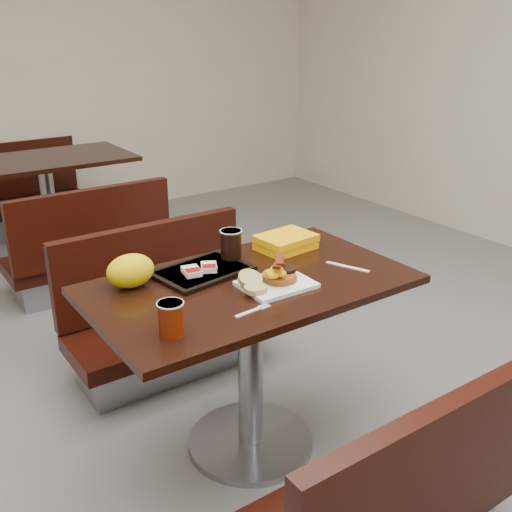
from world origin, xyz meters
TOP-DOWN VIEW (x-y plane):
  - floor at (0.00, 0.00)m, footprint 6.00×7.00m
  - table_near at (0.00, 0.00)m, footprint 1.20×0.70m
  - bench_near_s at (0.00, -0.70)m, footprint 1.00×0.46m
  - bench_near_n at (0.00, 0.70)m, footprint 1.00×0.46m
  - table_far at (0.00, 2.60)m, footprint 1.20×0.70m
  - bench_far_s at (0.00, 1.90)m, footprint 1.00×0.46m
  - bench_far_n at (0.00, 3.30)m, footprint 1.00×0.46m
  - platter at (0.05, -0.09)m, footprint 0.26×0.20m
  - pancake_stack at (0.08, -0.08)m, footprint 0.15×0.15m
  - sausage_patty at (0.11, -0.07)m, footprint 0.09×0.09m
  - scrambled_eggs at (0.04, -0.10)m, footprint 0.09×0.08m
  - bacon_strips at (0.06, -0.10)m, footprint 0.15×0.15m
  - muffin_bottom at (-0.05, -0.11)m, footprint 0.10×0.10m
  - muffin_top at (-0.04, -0.05)m, footprint 0.09×0.09m
  - coffee_cup_near at (-0.43, -0.20)m, footprint 0.10×0.10m
  - fork at (-0.15, -0.21)m, footprint 0.14×0.04m
  - knife at (0.39, -0.11)m, footprint 0.08×0.17m
  - condiment_ketchup at (0.02, -0.01)m, footprint 0.04×0.03m
  - tray at (-0.11, 0.17)m, footprint 0.38×0.30m
  - hashbrown_sleeve_left at (-0.16, 0.15)m, footprint 0.08×0.09m
  - hashbrown_sleeve_right at (-0.09, 0.15)m, footprint 0.09×0.10m
  - coffee_cup_far at (0.05, 0.21)m, footprint 0.09×0.09m
  - clamshell at (0.32, 0.19)m, footprint 0.25×0.20m
  - paper_bag at (-0.38, 0.21)m, footprint 0.19×0.15m

SIDE VIEW (x-z plane):
  - floor at x=0.00m, z-range -0.01..0.01m
  - bench_near_s at x=0.00m, z-range 0.00..0.72m
  - bench_near_n at x=0.00m, z-range 0.00..0.72m
  - bench_far_s at x=0.00m, z-range 0.00..0.72m
  - bench_far_n at x=0.00m, z-range 0.00..0.72m
  - table_near at x=0.00m, z-range 0.00..0.75m
  - table_far at x=0.00m, z-range 0.00..0.75m
  - knife at x=0.39m, z-range 0.75..0.75m
  - fork at x=-0.15m, z-range 0.75..0.75m
  - condiment_ketchup at x=0.02m, z-range 0.75..0.76m
  - platter at x=0.05m, z-range 0.75..0.77m
  - tray at x=-0.11m, z-range 0.75..0.77m
  - muffin_bottom at x=-0.05m, z-range 0.77..0.78m
  - hashbrown_sleeve_right at x=-0.09m, z-range 0.77..0.79m
  - hashbrown_sleeve_left at x=-0.16m, z-range 0.77..0.79m
  - pancake_stack at x=0.08m, z-range 0.77..0.79m
  - clamshell at x=0.32m, z-range 0.75..0.81m
  - muffin_top at x=-0.04m, z-range 0.76..0.81m
  - sausage_patty at x=0.11m, z-range 0.79..0.80m
  - coffee_cup_near at x=-0.43m, z-range 0.75..0.86m
  - paper_bag at x=-0.38m, z-range 0.75..0.87m
  - scrambled_eggs at x=0.04m, z-range 0.79..0.84m
  - coffee_cup_far at x=0.05m, z-range 0.77..0.88m
  - bacon_strips at x=0.06m, z-range 0.84..0.85m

